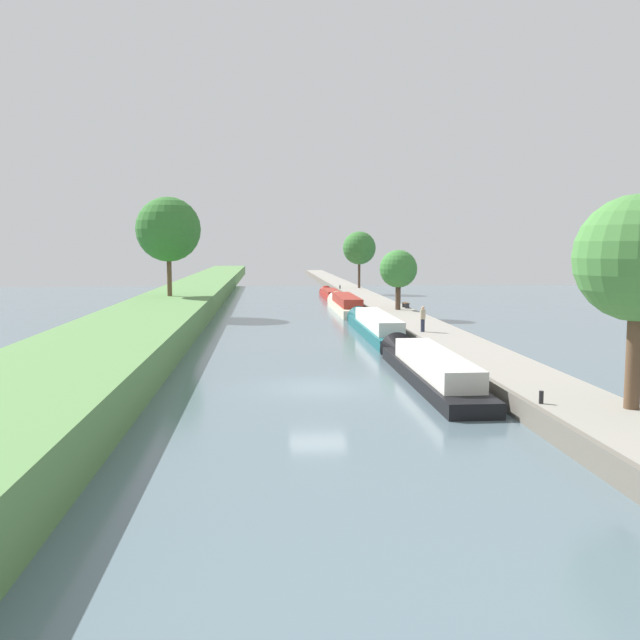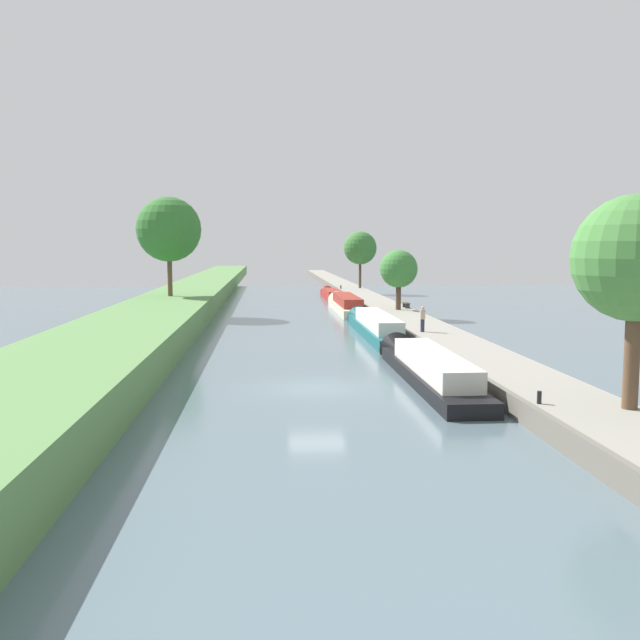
# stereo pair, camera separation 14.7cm
# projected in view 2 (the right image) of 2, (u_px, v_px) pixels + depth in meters

# --- Properties ---
(ground_plane) EXTENTS (160.00, 160.00, 0.00)m
(ground_plane) POSITION_uv_depth(u_px,v_px,m) (317.00, 389.00, 30.71)
(ground_plane) COLOR slate
(left_grassy_bank) EXTENTS (6.88, 260.00, 1.85)m
(left_grassy_bank) POSITION_uv_depth(u_px,v_px,m) (75.00, 371.00, 29.83)
(left_grassy_bank) COLOR #5B894C
(left_grassy_bank) RESTS_ON ground_plane
(right_towpath) EXTENTS (3.64, 260.00, 0.80)m
(right_towpath) POSITION_uv_depth(u_px,v_px,m) (511.00, 377.00, 31.33)
(right_towpath) COLOR gray
(right_towpath) RESTS_ON ground_plane
(stone_quay) EXTENTS (0.25, 260.00, 0.85)m
(stone_quay) POSITION_uv_depth(u_px,v_px,m) (469.00, 377.00, 31.18)
(stone_quay) COLOR #6B665B
(stone_quay) RESTS_ON ground_plane
(narrowboat_black) EXTENTS (2.12, 15.52, 2.21)m
(narrowboat_black) POSITION_uv_depth(u_px,v_px,m) (426.00, 367.00, 32.69)
(narrowboat_black) COLOR black
(narrowboat_black) RESTS_ON ground_plane
(narrowboat_teal) EXTENTS (2.03, 17.11, 2.23)m
(narrowboat_teal) POSITION_uv_depth(u_px,v_px,m) (375.00, 326.00, 49.18)
(narrowboat_teal) COLOR #195B60
(narrowboat_teal) RESTS_ON ground_plane
(narrowboat_cream) EXTENTS (2.14, 16.67, 2.25)m
(narrowboat_cream) POSITION_uv_depth(u_px,v_px,m) (345.00, 304.00, 67.48)
(narrowboat_cream) COLOR beige
(narrowboat_cream) RESTS_ON ground_plane
(narrowboat_red) EXTENTS (1.87, 13.35, 1.78)m
(narrowboat_red) POSITION_uv_depth(u_px,v_px,m) (331.00, 294.00, 84.17)
(narrowboat_red) COLOR maroon
(narrowboat_red) RESTS_ON ground_plane
(tree_rightbank_near) EXTENTS (4.26, 4.26, 7.24)m
(tree_rightbank_near) POSITION_uv_depth(u_px,v_px,m) (637.00, 259.00, 22.95)
(tree_rightbank_near) COLOR brown
(tree_rightbank_near) RESTS_ON right_towpath
(tree_rightbank_midnear) EXTENTS (3.27, 3.27, 5.19)m
(tree_rightbank_midnear) POSITION_uv_depth(u_px,v_px,m) (399.00, 269.00, 59.80)
(tree_rightbank_midnear) COLOR #4C3828
(tree_rightbank_midnear) RESTS_ON right_towpath
(tree_rightbank_midfar) EXTENTS (4.36, 4.36, 7.46)m
(tree_rightbank_midfar) POSITION_uv_depth(u_px,v_px,m) (360.00, 248.00, 90.97)
(tree_rightbank_midfar) COLOR #4C3828
(tree_rightbank_midfar) RESTS_ON right_towpath
(tree_leftbank_downstream) EXTENTS (5.76, 5.76, 8.84)m
(tree_leftbank_downstream) POSITION_uv_depth(u_px,v_px,m) (169.00, 229.00, 61.51)
(tree_leftbank_downstream) COLOR brown
(tree_leftbank_downstream) RESTS_ON left_grassy_bank
(person_walking) EXTENTS (0.34, 0.34, 1.66)m
(person_walking) POSITION_uv_depth(u_px,v_px,m) (423.00, 318.00, 44.51)
(person_walking) COLOR #282D42
(person_walking) RESTS_ON right_towpath
(mooring_bollard_near) EXTENTS (0.16, 0.16, 0.45)m
(mooring_bollard_near) POSITION_uv_depth(u_px,v_px,m) (539.00, 397.00, 24.20)
(mooring_bollard_near) COLOR black
(mooring_bollard_near) RESTS_ON right_towpath
(mooring_bollard_far) EXTENTS (0.16, 0.16, 0.45)m
(mooring_bollard_far) POSITION_uv_depth(u_px,v_px,m) (341.00, 287.00, 89.92)
(mooring_bollard_far) COLOR black
(mooring_bollard_far) RESTS_ON right_towpath
(park_bench) EXTENTS (0.44, 1.50, 0.47)m
(park_bench) POSITION_uv_depth(u_px,v_px,m) (406.00, 304.00, 61.95)
(park_bench) COLOR #333338
(park_bench) RESTS_ON right_towpath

